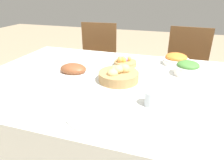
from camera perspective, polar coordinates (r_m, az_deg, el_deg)
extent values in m
cube|color=silver|center=(1.49, 0.65, -13.72)|extent=(1.82, 1.19, 0.78)
cylinder|color=brown|center=(2.33, -10.85, -3.94)|extent=(0.03, 0.03, 0.45)
cylinder|color=brown|center=(2.20, -1.56, -5.15)|extent=(0.03, 0.03, 0.45)
cylinder|color=brown|center=(2.64, -7.49, -0.10)|extent=(0.03, 0.03, 0.45)
cylinder|color=brown|center=(2.54, 0.73, -0.96)|extent=(0.03, 0.03, 0.45)
cube|color=brown|center=(2.32, -5.00, 2.79)|extent=(0.45, 0.45, 0.02)
cube|color=brown|center=(2.43, -3.71, 10.21)|extent=(0.42, 0.04, 0.50)
cylinder|color=brown|center=(2.12, 13.24, -7.22)|extent=(0.03, 0.03, 0.45)
cylinder|color=brown|center=(2.11, 23.74, -8.86)|extent=(0.03, 0.03, 0.45)
cylinder|color=brown|center=(2.46, 14.78, -2.75)|extent=(0.03, 0.03, 0.45)
cylinder|color=brown|center=(2.45, 23.75, -4.15)|extent=(0.03, 0.03, 0.45)
cube|color=brown|center=(2.17, 19.72, -0.19)|extent=(0.45, 0.45, 0.02)
cube|color=brown|center=(2.28, 20.98, 7.72)|extent=(0.42, 0.05, 0.50)
cylinder|color=#AD8451|center=(1.27, 1.89, 1.06)|extent=(0.26, 0.26, 0.06)
ellipsoid|color=tan|center=(1.28, 1.19, 3.12)|extent=(0.09, 0.09, 0.05)
ellipsoid|color=tan|center=(1.26, 1.05, 3.15)|extent=(0.06, 0.09, 0.04)
ellipsoid|color=tan|center=(1.23, 0.07, 1.95)|extent=(0.08, 0.09, 0.05)
ellipsoid|color=tan|center=(1.28, 2.48, 3.37)|extent=(0.06, 0.08, 0.05)
ellipsoid|color=tan|center=(1.26, 1.92, 3.18)|extent=(0.07, 0.08, 0.05)
ellipsoid|color=tan|center=(1.26, 3.67, 3.21)|extent=(0.08, 0.07, 0.06)
cylinder|color=#AD8451|center=(1.54, 3.72, 4.79)|extent=(0.17, 0.17, 0.03)
ellipsoid|color=#F29E4C|center=(1.53, 2.67, 5.97)|extent=(0.03, 0.03, 0.04)
ellipsoid|color=#F4D151|center=(1.52, 3.31, 5.89)|extent=(0.04, 0.04, 0.05)
ellipsoid|color=#F29E4C|center=(1.51, 2.23, 5.81)|extent=(0.04, 0.04, 0.05)
ellipsoid|color=#B27AD1|center=(1.53, 3.84, 5.99)|extent=(0.04, 0.04, 0.05)
ellipsoid|color=#F29E4C|center=(1.54, 4.90, 6.05)|extent=(0.03, 0.03, 0.04)
ellipsoid|color=white|center=(1.42, -10.93, 2.17)|extent=(0.29, 0.20, 0.01)
ellipsoid|color=brown|center=(1.42, -11.01, 3.12)|extent=(0.19, 0.14, 0.07)
cylinder|color=white|center=(1.64, 17.74, 5.13)|extent=(0.19, 0.19, 0.05)
ellipsoid|color=orange|center=(1.63, 17.89, 6.27)|extent=(0.16, 0.16, 0.06)
cylinder|color=white|center=(1.45, 20.70, 2.56)|extent=(0.17, 0.17, 0.06)
ellipsoid|color=#478438|center=(1.44, 20.94, 4.05)|extent=(0.15, 0.15, 0.05)
cylinder|color=white|center=(0.94, -5.00, -9.86)|extent=(0.26, 0.26, 0.01)
cube|color=silver|center=(1.00, -13.32, -8.27)|extent=(0.02, 0.18, 0.00)
cube|color=silver|center=(0.90, 4.37, -11.66)|extent=(0.02, 0.18, 0.00)
cube|color=silver|center=(0.90, 6.27, -11.96)|extent=(0.02, 0.18, 0.00)
cylinder|color=silver|center=(1.02, 11.29, -5.16)|extent=(0.08, 0.08, 0.08)
cube|color=white|center=(1.19, -12.28, -1.90)|extent=(0.13, 0.08, 0.03)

